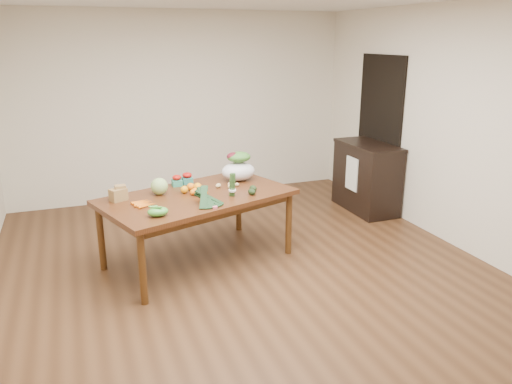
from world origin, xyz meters
name	(u,v)px	position (x,y,z in m)	size (l,w,h in m)	color
floor	(251,278)	(0.00, 0.00, 0.00)	(6.00, 6.00, 0.00)	#50311B
room_walls	(251,147)	(0.00, 0.00, 1.35)	(5.02, 6.02, 2.70)	silver
dining_table	(198,228)	(-0.38, 0.59, 0.38)	(1.93, 1.07, 0.75)	#4B2511
doorway_dark	(379,132)	(2.48, 1.60, 1.05)	(0.02, 1.00, 2.10)	black
cabinet	(367,177)	(2.22, 1.43, 0.47)	(0.52, 1.02, 0.94)	black
dish_towel	(352,174)	(1.96, 1.40, 0.55)	(0.02, 0.28, 0.45)	white
paper_bag	(118,193)	(-1.17, 0.68, 0.82)	(0.21, 0.18, 0.15)	olive
cabbage	(159,186)	(-0.74, 0.74, 0.84)	(0.18, 0.18, 0.18)	#A4C873
strawberry_basket_a	(177,182)	(-0.51, 0.99, 0.80)	(0.11, 0.11, 0.10)	red
strawberry_basket_b	(187,179)	(-0.38, 1.03, 0.80)	(0.11, 0.11, 0.10)	red
orange_a	(184,190)	(-0.49, 0.69, 0.79)	(0.08, 0.08, 0.08)	#FFA60F
orange_b	(191,187)	(-0.41, 0.76, 0.79)	(0.08, 0.08, 0.08)	orange
orange_c	(198,187)	(-0.34, 0.72, 0.79)	(0.09, 0.09, 0.09)	orange
mandarin_cluster	(200,190)	(-0.35, 0.59, 0.80)	(0.18, 0.18, 0.10)	#FF600F
carrots	(143,203)	(-0.95, 0.46, 0.76)	(0.22, 0.22, 0.03)	#DA5212
snap_pea_bag	(158,212)	(-0.87, 0.09, 0.79)	(0.19, 0.14, 0.09)	green
kale_bunch	(209,198)	(-0.36, 0.21, 0.83)	(0.32, 0.40, 0.16)	black
asparagus_bundle	(232,185)	(-0.05, 0.42, 0.88)	(0.08, 0.08, 0.25)	#426E32
potato_a	(218,186)	(-0.11, 0.76, 0.77)	(0.05, 0.05, 0.05)	#D6C67B
potato_b	(230,186)	(0.01, 0.69, 0.77)	(0.05, 0.05, 0.05)	tan
potato_c	(230,184)	(0.03, 0.78, 0.77)	(0.05, 0.04, 0.04)	tan
potato_d	(219,185)	(-0.10, 0.77, 0.77)	(0.06, 0.05, 0.05)	#D3BB79
potato_e	(237,185)	(0.10, 0.74, 0.77)	(0.05, 0.04, 0.04)	tan
avocado_a	(252,192)	(0.15, 0.39, 0.78)	(0.07, 0.10, 0.07)	black
avocado_b	(253,188)	(0.21, 0.50, 0.78)	(0.07, 0.10, 0.07)	black
salad_bag	(238,168)	(0.19, 0.96, 0.90)	(0.39, 0.29, 0.30)	silver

